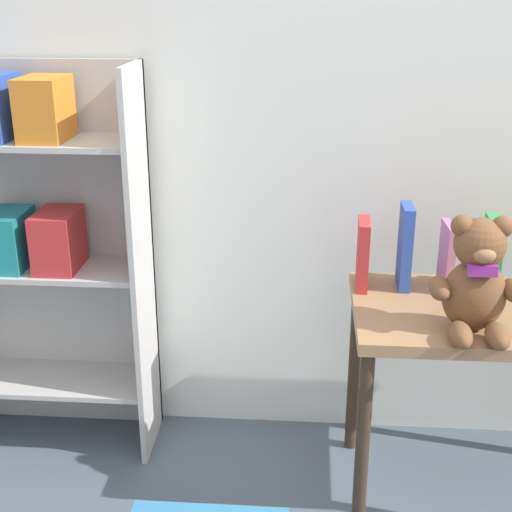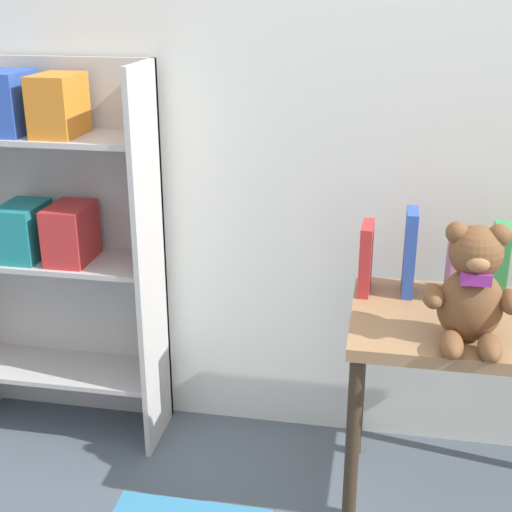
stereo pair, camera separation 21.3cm
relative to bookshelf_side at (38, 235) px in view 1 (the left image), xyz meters
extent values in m
cube|color=silver|center=(1.05, 0.16, 0.48)|extent=(4.80, 0.06, 2.50)
cube|color=#BCB7B2|center=(0.35, -0.03, -0.10)|extent=(0.02, 0.28, 1.33)
cube|color=#BCB7B2|center=(0.00, 0.10, -0.10)|extent=(0.72, 0.02, 1.33)
cube|color=#BCB7B2|center=(0.00, -0.03, -0.53)|extent=(0.69, 0.25, 0.02)
cube|color=#BCB7B2|center=(0.00, -0.03, -0.10)|extent=(0.69, 0.25, 0.02)
cube|color=#BCB7B2|center=(0.00, -0.03, 0.32)|extent=(0.69, 0.25, 0.02)
cube|color=orange|center=(0.09, -0.05, 0.43)|extent=(0.13, 0.19, 0.19)
cube|color=teal|center=(-0.09, -0.05, 0.00)|extent=(0.13, 0.19, 0.19)
cube|color=red|center=(0.09, -0.05, 0.00)|extent=(0.13, 0.19, 0.19)
cube|color=#9E754C|center=(1.39, -0.24, -0.13)|extent=(0.70, 0.51, 0.04)
cylinder|color=#37291A|center=(1.07, -0.46, -0.46)|extent=(0.04, 0.04, 0.62)
cylinder|color=#37291A|center=(1.07, -0.01, -0.46)|extent=(0.04, 0.04, 0.62)
ellipsoid|color=brown|center=(1.35, -0.37, -0.01)|extent=(0.17, 0.13, 0.20)
sphere|color=brown|center=(1.35, -0.37, 0.14)|extent=(0.14, 0.14, 0.14)
sphere|color=brown|center=(1.29, -0.37, 0.19)|extent=(0.06, 0.06, 0.06)
sphere|color=brown|center=(1.40, -0.37, 0.19)|extent=(0.06, 0.06, 0.06)
ellipsoid|color=#9B6842|center=(1.35, -0.43, 0.13)|extent=(0.06, 0.04, 0.04)
ellipsoid|color=brown|center=(1.25, -0.39, 0.02)|extent=(0.06, 0.11, 0.06)
ellipsoid|color=brown|center=(1.30, -0.47, -0.08)|extent=(0.06, 0.12, 0.06)
ellipsoid|color=brown|center=(1.39, -0.47, -0.08)|extent=(0.06, 0.12, 0.06)
cube|color=#992D93|center=(1.35, -0.43, 0.09)|extent=(0.08, 0.02, 0.03)
cube|color=red|center=(1.07, -0.10, 0.00)|extent=(0.04, 0.13, 0.22)
cube|color=#2D51B7|center=(1.19, -0.09, 0.02)|extent=(0.03, 0.11, 0.26)
cube|color=#D17093|center=(1.32, -0.09, 0.00)|extent=(0.03, 0.13, 0.21)
cube|color=#33934C|center=(1.45, -0.11, 0.01)|extent=(0.05, 0.12, 0.24)
camera|label=1|loc=(0.89, -2.17, 0.78)|focal=50.00mm
camera|label=2|loc=(1.10, -2.15, 0.78)|focal=50.00mm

